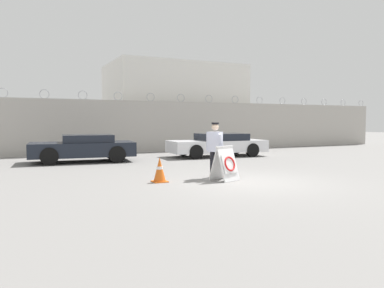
{
  "coord_description": "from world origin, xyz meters",
  "views": [
    {
      "loc": [
        -6.05,
        -8.88,
        1.74
      ],
      "look_at": [
        -0.77,
        2.18,
        0.99
      ],
      "focal_mm": 35.0,
      "sensor_mm": 36.0,
      "label": 1
    }
  ],
  "objects": [
    {
      "name": "building_block",
      "position": [
        4.13,
        15.38,
        2.78
      ],
      "size": [
        8.81,
        5.75,
        5.57
      ],
      "color": "silver",
      "rests_on": "ground_plane"
    },
    {
      "name": "perimeter_wall",
      "position": [
        0.0,
        11.15,
        1.44
      ],
      "size": [
        36.0,
        0.3,
        3.32
      ],
      "color": "#ADA8A0",
      "rests_on": "ground_plane"
    },
    {
      "name": "parked_car_front_coupe",
      "position": [
        -3.39,
        7.46,
        0.61
      ],
      "size": [
        4.43,
        2.27,
        1.16
      ],
      "rotation": [
        0.0,
        0.0,
        3.04
      ],
      "color": "black",
      "rests_on": "ground_plane"
    },
    {
      "name": "barricade_sign",
      "position": [
        -0.47,
        0.53,
        0.51
      ],
      "size": [
        0.86,
        0.84,
        1.02
      ],
      "rotation": [
        0.0,
        0.0,
        0.34
      ],
      "color": "white",
      "rests_on": "ground_plane"
    },
    {
      "name": "ground_plane",
      "position": [
        0.0,
        0.0,
        0.0
      ],
      "size": [
        90.0,
        90.0,
        0.0
      ],
      "primitive_type": "plane",
      "color": "gray"
    },
    {
      "name": "parked_car_rear_sedan",
      "position": [
        3.03,
        7.19,
        0.59
      ],
      "size": [
        4.9,
        2.2,
        1.13
      ],
      "rotation": [
        0.0,
        0.0,
        3.07
      ],
      "color": "black",
      "rests_on": "ground_plane"
    },
    {
      "name": "security_guard",
      "position": [
        -0.48,
        1.16,
        0.94
      ],
      "size": [
        0.43,
        0.66,
        1.7
      ],
      "rotation": [
        0.0,
        0.0,
        -0.97
      ],
      "color": "black",
      "rests_on": "ground_plane"
    },
    {
      "name": "traffic_cone_near",
      "position": [
        -2.32,
        1.1,
        0.35
      ],
      "size": [
        0.41,
        0.41,
        0.71
      ],
      "color": "orange",
      "rests_on": "ground_plane"
    }
  ]
}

